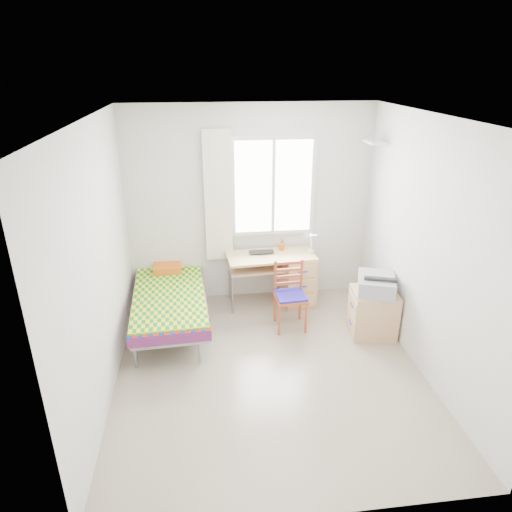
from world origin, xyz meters
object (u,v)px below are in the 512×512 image
Objects in this scene: bed at (170,295)px; desk at (293,276)px; chair at (291,291)px; cabinet at (373,313)px; printer at (376,284)px.

bed reaches higher than desk.
desk is at bearing 72.58° from chair.
chair is 1.01m from cabinet.
printer is at bearing -15.77° from bed.
chair is 1.45× the size of printer.
bed is 2.49m from printer.
printer reaches higher than desk.
desk is 1.40× the size of chair.
cabinet is (0.94, -0.31, -0.19)m from chair.
bed is 3.28× the size of printer.
cabinet is at bearing -15.79° from bed.
chair is 1.01m from printer.
cabinet is (0.80, -0.89, -0.11)m from desk.
printer is at bearing 9.92° from cabinet.
desk is (1.61, 0.34, -0.00)m from bed.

